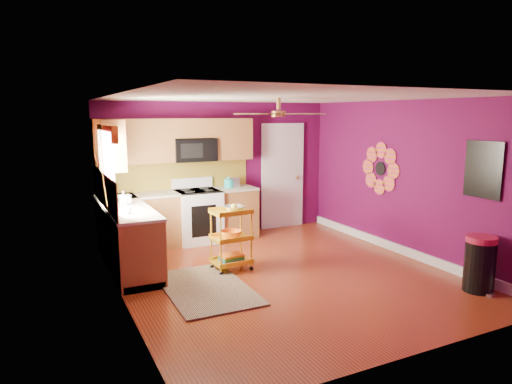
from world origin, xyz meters
TOP-DOWN VIEW (x-y plane):
  - ground at (0.00, 0.00)m, footprint 5.00×5.00m
  - room_envelope at (0.03, 0.00)m, footprint 4.54×5.04m
  - lower_cabinets at (-1.35, 1.82)m, footprint 2.81×2.31m
  - electric_range at (-0.55, 2.17)m, footprint 0.76×0.66m
  - upper_cabinetry at (-1.24, 2.17)m, footprint 2.80×2.30m
  - left_window at (-2.22, 1.05)m, footprint 0.08×1.35m
  - panel_door at (1.35, 2.47)m, footprint 0.95×0.11m
  - right_wall_art at (2.23, -0.34)m, footprint 0.04×2.74m
  - ceiling_fan at (0.00, 0.20)m, footprint 1.01×1.01m
  - shag_rug at (-1.20, -0.03)m, footprint 1.07×1.72m
  - rolling_cart at (-0.59, 0.52)m, footprint 0.57×0.43m
  - trash_can at (1.96, -1.66)m, footprint 0.49×0.49m
  - teal_kettle at (0.07, 2.21)m, footprint 0.18×0.18m
  - toaster at (0.16, 2.22)m, footprint 0.22×0.15m
  - soap_bottle_a at (-1.97, 1.38)m, footprint 0.10×0.10m
  - soap_bottle_b at (-1.89, 1.42)m, footprint 0.12×0.12m
  - counter_dish at (-1.88, 1.87)m, footprint 0.26×0.26m
  - counter_cup at (-2.03, 0.74)m, footprint 0.12×0.12m

SIDE VIEW (x-z plane):
  - ground at x=0.00m, z-range 0.00..0.00m
  - shag_rug at x=-1.20m, z-range 0.00..0.02m
  - trash_can at x=1.96m, z-range 0.00..0.73m
  - lower_cabinets at x=-1.35m, z-range -0.04..0.90m
  - electric_range at x=-0.55m, z-range -0.08..1.05m
  - rolling_cart at x=-0.59m, z-range 0.01..1.01m
  - counter_dish at x=-1.88m, z-range 0.94..1.00m
  - counter_cup at x=-2.03m, z-range 0.94..1.03m
  - soap_bottle_b at x=-1.89m, z-range 0.94..1.10m
  - teal_kettle at x=0.07m, z-range 0.92..1.13m
  - panel_door at x=1.35m, z-range -0.05..2.10m
  - toaster at x=0.16m, z-range 0.94..1.12m
  - soap_bottle_a at x=-1.97m, z-range 0.94..1.15m
  - right_wall_art at x=2.23m, z-range 0.92..1.96m
  - room_envelope at x=0.03m, z-range 0.37..2.89m
  - left_window at x=-2.22m, z-range 1.20..2.28m
  - upper_cabinetry at x=-1.24m, z-range 1.17..2.43m
  - ceiling_fan at x=0.00m, z-range 2.16..2.42m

